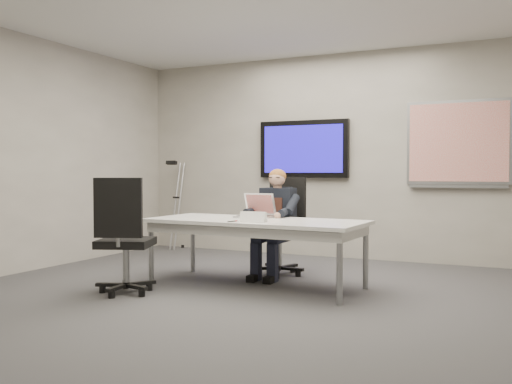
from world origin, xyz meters
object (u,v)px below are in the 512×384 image
at_px(conference_table, 256,227).
at_px(office_chair_far, 281,244).
at_px(office_chair_near, 124,258).
at_px(seated_person, 272,234).
at_px(laptop, 256,211).

height_order(conference_table, office_chair_far, office_chair_far).
xyz_separation_m(conference_table, office_chair_far, (-0.04, 0.75, -0.26)).
height_order(office_chair_far, office_chair_near, office_chair_near).
relative_size(seated_person, laptop, 3.13).
xyz_separation_m(seated_person, laptop, (-0.07, -0.26, 0.26)).
distance_m(conference_table, seated_person, 0.52).
distance_m(office_chair_far, office_chair_near, 1.89).
bearing_deg(office_chair_near, laptop, -148.75).
height_order(conference_table, office_chair_near, office_chair_near).
bearing_deg(office_chair_far, laptop, -96.76).
height_order(office_chair_near, laptop, office_chair_near).
distance_m(seated_person, laptop, 0.38).
bearing_deg(seated_person, conference_table, -85.29).
bearing_deg(conference_table, office_chair_near, -135.06).
xyz_separation_m(conference_table, seated_person, (-0.04, 0.50, -0.12)).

